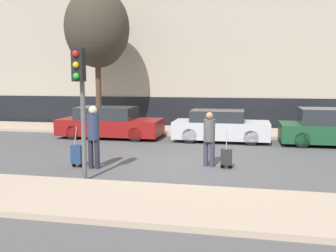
% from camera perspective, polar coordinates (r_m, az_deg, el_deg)
% --- Properties ---
extents(ground_plane, '(80.00, 80.00, 0.00)m').
position_cam_1_polar(ground_plane, '(11.40, 4.20, -6.01)').
color(ground_plane, '#4C4C4F').
extents(sidewalk_near, '(28.00, 2.50, 0.12)m').
position_cam_1_polar(sidewalk_near, '(7.82, 0.53, -11.77)').
color(sidewalk_near, tan).
rests_on(sidewalk_near, ground_plane).
extents(sidewalk_far, '(28.00, 3.00, 0.12)m').
position_cam_1_polar(sidewalk_far, '(18.24, 7.09, -0.87)').
color(sidewalk_far, tan).
rests_on(sidewalk_far, ground_plane).
extents(building_facade, '(28.00, 3.32, 13.44)m').
position_cam_1_polar(building_facade, '(22.26, 8.21, 17.75)').
color(building_facade, '#A89E8C').
rests_on(building_facade, ground_plane).
extents(parked_car_0, '(4.52, 1.87, 1.37)m').
position_cam_1_polar(parked_car_0, '(16.81, -8.88, 0.43)').
color(parked_car_0, maroon).
rests_on(parked_car_0, ground_plane).
extents(parked_car_1, '(3.94, 1.75, 1.31)m').
position_cam_1_polar(parked_car_1, '(15.79, 7.97, -0.08)').
color(parked_car_1, '#B7BABF').
rests_on(parked_car_1, ground_plane).
extents(parked_car_2, '(3.96, 1.84, 1.45)m').
position_cam_1_polar(parked_car_2, '(16.00, 23.60, -0.33)').
color(parked_car_2, '#194728').
rests_on(parked_car_2, ground_plane).
extents(pedestrian_left, '(0.35, 0.34, 1.83)m').
position_cam_1_polar(pedestrian_left, '(11.02, -11.29, -1.03)').
color(pedestrian_left, '#23232D').
rests_on(pedestrian_left, ground_plane).
extents(trolley_left, '(0.34, 0.29, 1.21)m').
position_cam_1_polar(trolley_left, '(11.39, -13.67, -4.20)').
color(trolley_left, navy).
rests_on(trolley_left, ground_plane).
extents(pedestrian_right, '(0.34, 0.34, 1.63)m').
position_cam_1_polar(pedestrian_right, '(11.16, 6.30, -1.52)').
color(pedestrian_right, '#383347').
rests_on(pedestrian_right, ground_plane).
extents(trolley_right, '(0.34, 0.29, 1.11)m').
position_cam_1_polar(trolley_right, '(11.06, 8.89, -4.68)').
color(trolley_right, '#262628').
rests_on(trolley_right, ground_plane).
extents(traffic_light, '(0.28, 0.47, 3.34)m').
position_cam_1_polar(traffic_light, '(9.52, -13.22, 5.75)').
color(traffic_light, '#515154').
rests_on(traffic_light, ground_plane).
extents(bare_tree_near_crossing, '(3.16, 3.16, 6.88)m').
position_cam_1_polar(bare_tree_near_crossing, '(19.16, -10.75, 14.41)').
color(bare_tree_near_crossing, '#4C3826').
rests_on(bare_tree_near_crossing, sidewalk_far).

